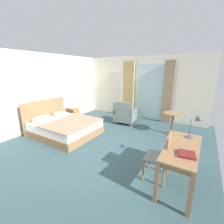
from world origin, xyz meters
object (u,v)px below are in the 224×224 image
writing_desk (182,151)px  closed_book (187,154)px  round_cafe_table (173,119)px  bed (64,126)px  desk_chair (162,154)px  armchair_by_window (125,115)px  nightstand (73,114)px  desk_lamp (197,120)px

writing_desk → closed_book: bearing=-72.8°
round_cafe_table → writing_desk: bearing=-76.7°
bed → round_cafe_table: 3.63m
desk_chair → writing_desk: bearing=8.3°
writing_desk → armchair_by_window: size_ratio=1.52×
desk_chair → round_cafe_table: size_ratio=1.31×
nightstand → armchair_by_window: (2.14, 0.74, 0.09)m
nightstand → desk_chair: size_ratio=0.54×
armchair_by_window → bed: bearing=-121.7°
writing_desk → desk_chair: desk_chair is taller
closed_book → round_cafe_table: bearing=94.1°
bed → round_cafe_table: (3.11, 1.86, 0.27)m
closed_book → nightstand: bearing=145.9°
desk_lamp → desk_chair: bearing=-128.1°
closed_book → armchair_by_window: (-2.50, 2.85, -0.44)m
nightstand → desk_lamp: bearing=-14.9°
desk_lamp → round_cafe_table: desk_lamp is taller
writing_desk → desk_lamp: 0.74m
desk_chair → armchair_by_window: bearing=128.4°
bed → desk_chair: bearing=-9.8°
writing_desk → armchair_by_window: 3.54m
desk_lamp → round_cafe_table: 2.03m
bed → desk_chair: size_ratio=2.09×
nightstand → desk_lamp: 4.94m
bed → nightstand: 1.57m
armchair_by_window → nightstand: bearing=-160.9°
closed_book → armchair_by_window: size_ratio=0.28×
writing_desk → desk_lamp: desk_lamp is taller
nightstand → writing_desk: size_ratio=0.38×
bed → nightstand: size_ratio=3.85×
writing_desk → closed_book: closed_book is taller
bed → desk_chair: 3.40m
writing_desk → desk_lamp: (0.15, 0.57, 0.45)m
desk_chair → closed_book: bearing=-28.9°
desk_chair → bed: bearing=170.2°
nightstand → closed_book: closed_book is taller
desk_chair → desk_lamp: size_ratio=1.91×
desk_lamp → bed: bearing=-179.3°
armchair_by_window → round_cafe_table: armchair_by_window is taller
closed_book → desk_lamp: bearing=76.5°
writing_desk → desk_lamp: size_ratio=2.75×
nightstand → armchair_by_window: bearing=19.1°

